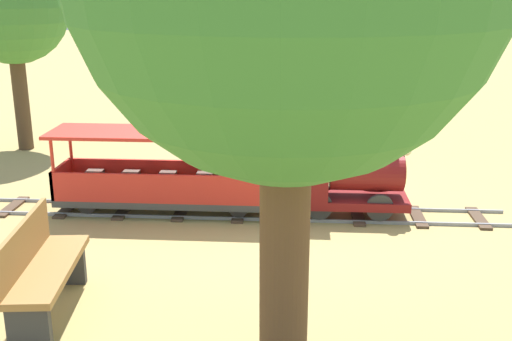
{
  "coord_description": "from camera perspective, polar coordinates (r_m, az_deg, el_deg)",
  "views": [
    {
      "loc": [
        7.09,
        0.38,
        2.69
      ],
      "look_at": [
        0.0,
        -0.12,
        0.55
      ],
      "focal_mm": 43.84,
      "sensor_mm": 36.0,
      "label": 1
    }
  ],
  "objects": [
    {
      "name": "track",
      "position": [
        7.6,
        -1.51,
        -3.82
      ],
      "size": [
        0.7,
        6.4,
        0.04
      ],
      "color": "gray",
      "rests_on": "ground_plane"
    },
    {
      "name": "oak_tree_near",
      "position": [
        10.95,
        -21.43,
        13.58
      ],
      "size": [
        1.8,
        1.8,
        3.22
      ],
      "color": "#4C3823",
      "rests_on": "ground_plane"
    },
    {
      "name": "passenger_car",
      "position": [
        7.61,
        -8.29,
        -0.77
      ],
      "size": [
        0.76,
        2.7,
        0.97
      ],
      "color": "#3F3F3F",
      "rests_on": "ground_plane"
    },
    {
      "name": "conductor_person",
      "position": [
        8.3,
        5.05,
        4.64
      ],
      "size": [
        0.3,
        0.3,
        1.62
      ],
      "color": "#282D47",
      "rests_on": "ground_plane"
    },
    {
      "name": "park_bench",
      "position": [
        5.52,
        -18.98,
        -8.54
      ],
      "size": [
        1.34,
        0.54,
        0.82
      ],
      "color": "olive",
      "rests_on": "ground_plane"
    },
    {
      "name": "locomotive",
      "position": [
        7.44,
        7.83,
        -0.64
      ],
      "size": [
        0.66,
        1.45,
        1.03
      ],
      "color": "maroon",
      "rests_on": "ground_plane"
    },
    {
      "name": "ground_plane",
      "position": [
        7.59,
        0.88,
        -4.0
      ],
      "size": [
        60.0,
        60.0,
        0.0
      ],
      "primitive_type": "plane",
      "color": "#A38C51"
    }
  ]
}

